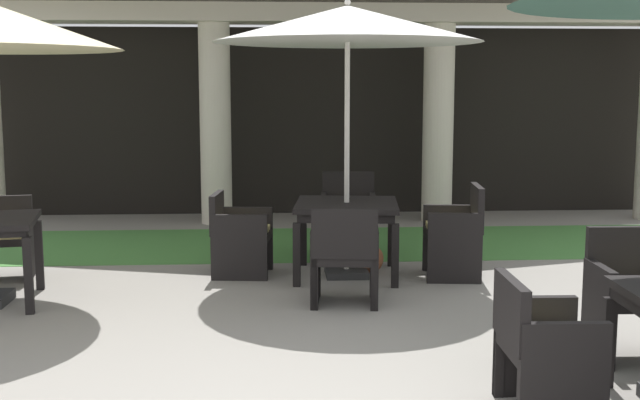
# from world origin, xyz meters

# --- Properties ---
(lawn_strip) EXTENTS (12.11, 2.10, 0.01)m
(lawn_strip) POSITION_xyz_m (0.00, 6.05, 0.00)
(lawn_strip) COLOR #47843D
(lawn_strip) RESTS_ON ground
(patio_chair_near_foreground_north) EXTENTS (0.68, 0.60, 0.79)m
(patio_chair_near_foreground_north) POSITION_xyz_m (-3.42, 4.50, 0.39)
(patio_chair_near_foreground_north) COLOR black
(patio_chair_near_foreground_north) RESTS_ON ground
(patio_chair_mid_left_west) EXTENTS (0.52, 0.61, 0.79)m
(patio_chair_mid_left_west) POSITION_xyz_m (0.76, 0.92, 0.38)
(patio_chair_mid_left_west) COLOR black
(patio_chair_mid_left_west) RESTS_ON ground
(patio_chair_mid_left_north) EXTENTS (0.62, 0.51, 0.89)m
(patio_chair_mid_left_north) POSITION_xyz_m (1.72, 1.83, 0.42)
(patio_chair_mid_left_north) COLOR black
(patio_chair_mid_left_north) RESTS_ON ground
(patio_table_mid_right) EXTENTS (1.09, 1.09, 0.73)m
(patio_table_mid_right) POSITION_xyz_m (-0.04, 4.40, 0.64)
(patio_table_mid_right) COLOR black
(patio_table_mid_right) RESTS_ON ground
(patio_umbrella_mid_right) EXTENTS (2.57, 2.57, 2.68)m
(patio_umbrella_mid_right) POSITION_xyz_m (-0.04, 4.40, 2.43)
(patio_umbrella_mid_right) COLOR #2D2D2D
(patio_umbrella_mid_right) RESTS_ON ground
(patio_chair_mid_right_west) EXTENTS (0.61, 0.60, 0.82)m
(patio_chair_mid_right_west) POSITION_xyz_m (-1.10, 4.51, 0.39)
(patio_chair_mid_right_west) COLOR black
(patio_chair_mid_right_west) RESTS_ON ground
(patio_chair_mid_right_north) EXTENTS (0.66, 0.63, 0.90)m
(patio_chair_mid_right_north) POSITION_xyz_m (0.08, 5.46, 0.42)
(patio_chair_mid_right_north) COLOR black
(patio_chair_mid_right_north) RESTS_ON ground
(patio_chair_mid_right_east) EXTENTS (0.59, 0.65, 0.91)m
(patio_chair_mid_right_east) POSITION_xyz_m (1.02, 4.28, 0.43)
(patio_chair_mid_right_east) COLOR black
(patio_chair_mid_right_east) RESTS_ON ground
(patio_chair_mid_right_south) EXTENTS (0.62, 0.57, 0.86)m
(patio_chair_mid_right_south) POSITION_xyz_m (-0.15, 3.34, 0.41)
(patio_chair_mid_right_south) COLOR black
(patio_chair_mid_right_south) RESTS_ON ground
(terracotta_urn) EXTENTS (0.26, 0.26, 0.37)m
(terracotta_urn) POSITION_xyz_m (0.22, 4.51, 0.15)
(terracotta_urn) COLOR brown
(terracotta_urn) RESTS_ON ground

